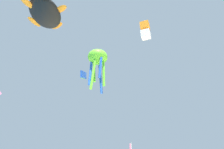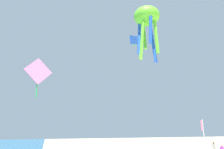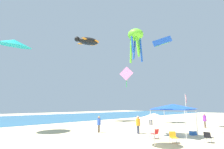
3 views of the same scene
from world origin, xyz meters
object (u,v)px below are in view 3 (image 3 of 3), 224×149
at_px(person_near_umbrella, 205,119).
at_px(person_far_stroller, 99,123).
at_px(kite_parafoil_blue, 162,41).
at_px(cooler_box, 193,133).
at_px(beach_umbrella, 154,116).
at_px(folding_chair_facing_ocean, 173,136).
at_px(kite_delta_teal, 14,43).
at_px(canopy_tent, 173,107).
at_px(folding_chair_right_of_tent, 208,136).
at_px(person_beachcomber, 138,123).
at_px(kite_octopus_lime, 136,36).
at_px(person_by_tent, 151,118).
at_px(folding_chair_near_cooler, 155,133).
at_px(kite_diamond_pink, 126,74).
at_px(banner_flag, 186,107).
at_px(kite_turtle_black, 88,41).

xyz_separation_m(person_near_umbrella, person_far_stroller, (-11.87, 6.67, -0.09)).
bearing_deg(kite_parafoil_blue, cooler_box, 77.34).
height_order(beach_umbrella, folding_chair_facing_ocean, beach_umbrella).
xyz_separation_m(kite_parafoil_blue, kite_delta_teal, (-23.60, 4.96, -5.03)).
bearing_deg(kite_parafoil_blue, canopy_tent, 70.11).
bearing_deg(folding_chair_right_of_tent, folding_chair_facing_ocean, 45.98).
xyz_separation_m(person_beachcomber, kite_octopus_lime, (7.78, 5.93, 13.16)).
xyz_separation_m(person_by_tent, kite_octopus_lime, (-0.06, 2.34, 13.20)).
height_order(folding_chair_near_cooler, kite_octopus_lime, kite_octopus_lime).
xyz_separation_m(beach_umbrella, cooler_box, (6.75, 0.03, -1.86)).
distance_m(person_beachcomber, kite_parafoil_blue, 20.16).
xyz_separation_m(kite_diamond_pink, kite_delta_teal, (-27.06, -6.90, -0.68)).
height_order(banner_flag, kite_parafoil_blue, kite_parafoil_blue).
bearing_deg(banner_flag, folding_chair_facing_ocean, -162.20).
relative_size(kite_turtle_black, kite_diamond_pink, 0.93).
height_order(person_by_tent, person_beachcomber, person_beachcomber).
relative_size(canopy_tent, cooler_box, 4.71).
relative_size(person_beachcomber, kite_turtle_black, 0.37).
relative_size(canopy_tent, person_far_stroller, 2.04).
height_order(folding_chair_facing_ocean, folding_chair_near_cooler, same).
bearing_deg(kite_parafoil_blue, banner_flag, 89.59).
distance_m(kite_parafoil_blue, kite_octopus_lime, 6.53).
height_order(folding_chair_right_of_tent, person_far_stroller, person_far_stroller).
height_order(beach_umbrella, person_near_umbrella, beach_umbrella).
xyz_separation_m(cooler_box, kite_delta_teal, (-12.47, 13.74, 9.39)).
xyz_separation_m(cooler_box, person_far_stroller, (-5.23, 7.70, 0.78)).
bearing_deg(kite_diamond_pink, person_by_tent, 114.30).
relative_size(person_beachcomber, kite_diamond_pink, 0.34).
xyz_separation_m(folding_chair_near_cooler, cooler_box, (4.25, -1.52, -0.27)).
bearing_deg(person_near_umbrella, folding_chair_right_of_tent, 173.46).
distance_m(person_by_tent, kite_turtle_black, 17.51).
bearing_deg(person_near_umbrella, kite_delta_teal, 120.87).
bearing_deg(kite_diamond_pink, kite_turtle_black, 71.50).
xyz_separation_m(person_beachcomber, kite_delta_teal, (-9.45, 9.53, 8.57)).
xyz_separation_m(person_near_umbrella, kite_parafoil_blue, (4.49, 7.75, 13.56)).
bearing_deg(kite_diamond_pink, person_beachcomber, 104.59).
xyz_separation_m(person_far_stroller, kite_turtle_black, (6.19, 10.56, 13.51)).
height_order(beach_umbrella, kite_parafoil_blue, kite_parafoil_blue).
bearing_deg(cooler_box, folding_chair_near_cooler, 160.36).
relative_size(person_by_tent, kite_delta_teal, 0.42).
relative_size(folding_chair_right_of_tent, banner_flag, 0.19).
bearing_deg(kite_octopus_lime, kite_turtle_black, 119.51).
xyz_separation_m(person_near_umbrella, kite_diamond_pink, (7.95, 19.61, 9.20)).
bearing_deg(cooler_box, kite_turtle_black, 86.99).
height_order(person_beachcomber, kite_diamond_pink, kite_diamond_pink).
height_order(kite_delta_teal, kite_octopus_lime, kite_octopus_lime).
bearing_deg(folding_chair_near_cooler, kite_delta_teal, -45.05).
bearing_deg(folding_chair_facing_ocean, folding_chair_near_cooler, 118.23).
relative_size(person_by_tent, person_near_umbrella, 0.92).
height_order(beach_umbrella, kite_diamond_pink, kite_diamond_pink).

